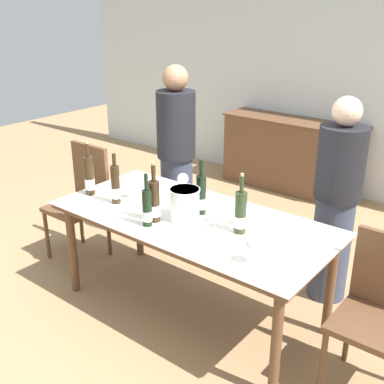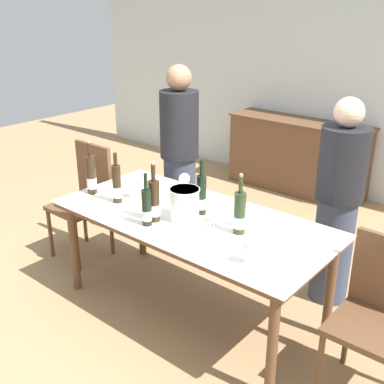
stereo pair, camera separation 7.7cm
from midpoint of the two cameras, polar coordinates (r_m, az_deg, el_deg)
The scene contains 21 objects.
ground_plane at distance 3.60m, azimuth 0.63°, elevation -13.74°, with size 12.00×12.00×0.00m, color #A37F56.
back_wall at distance 5.52m, azimuth 20.68°, elevation 13.30°, with size 8.00×0.10×2.80m.
sideboard_cabinet at distance 5.70m, azimuth 12.71°, elevation 4.22°, with size 1.64×0.46×0.83m.
dining_table at distance 3.25m, azimuth 0.68°, elevation -4.05°, with size 1.92×0.90×0.74m.
ice_bucket at distance 3.14m, azimuth -0.18°, elevation -1.38°, with size 0.20×0.20×0.22m.
wine_bottle_0 at distance 3.08m, azimuth -4.68°, elevation -1.90°, with size 0.06×0.06×0.35m.
wine_bottle_1 at distance 3.12m, azimuth -3.80°, elevation -1.15°, with size 0.07×0.07×0.40m.
wine_bottle_2 at distance 3.64m, azimuth -11.25°, elevation 1.91°, with size 0.07×0.07×0.41m.
wine_bottle_3 at distance 3.22m, azimuth 1.80°, elevation -0.41°, with size 0.07×0.07×0.38m.
wine_bottle_4 at distance 2.97m, azimuth 6.41°, elevation -2.61°, with size 0.08×0.08×0.39m.
wine_bottle_5 at distance 3.44m, azimuth -8.26°, elevation 0.86°, with size 0.06×0.06×0.37m.
wine_glass_0 at distance 3.59m, azimuth -0.29°, elevation 1.52°, with size 0.08×0.08×0.15m.
wine_glass_1 at distance 3.02m, azimuth 3.36°, elevation -2.46°, with size 0.08×0.08×0.16m.
wine_glass_2 at distance 3.52m, azimuth -6.46°, elevation 0.93°, with size 0.07×0.07×0.15m.
wine_glass_3 at distance 3.12m, azimuth 3.67°, elevation -1.95°, with size 0.08×0.08×0.14m.
wine_glass_4 at distance 3.07m, azimuth 6.68°, elevation -2.40°, with size 0.07×0.07×0.14m.
wine_glass_5 at distance 2.65m, azimuth 7.75°, elevation -6.28°, with size 0.09×0.09×0.16m.
chair_right_end at distance 2.89m, azimuth 22.04°, elevation -12.76°, with size 0.42×0.42×0.92m.
chair_left_end at distance 4.19m, azimuth -11.91°, elevation -0.18°, with size 0.42×0.42×0.97m.
person_host at distance 4.17m, azimuth -0.94°, elevation 3.92°, with size 0.33×0.33×1.61m.
person_guest_left at distance 3.54m, azimuth 17.50°, elevation -1.48°, with size 0.33×0.33×1.51m.
Camera 2 is at (1.88, -2.24, 2.10)m, focal length 45.00 mm.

